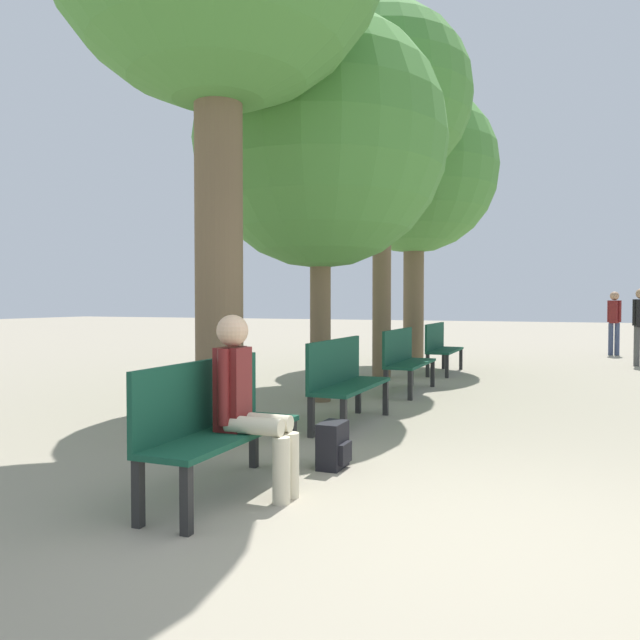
{
  "coord_description": "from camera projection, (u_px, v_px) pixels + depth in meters",
  "views": [
    {
      "loc": [
        0.67,
        -3.69,
        1.38
      ],
      "look_at": [
        -2.19,
        3.31,
        1.15
      ],
      "focal_mm": 35.0,
      "sensor_mm": 36.0,
      "label": 1
    }
  ],
  "objects": [
    {
      "name": "tree_row_3",
      "position": [
        414.0,
        171.0,
        13.44
      ],
      "size": [
        3.59,
        3.59,
        6.02
      ],
      "color": "brown",
      "rests_on": "ground_plane"
    },
    {
      "name": "tree_row_2",
      "position": [
        382.0,
        99.0,
        11.18
      ],
      "size": [
        3.22,
        3.22,
        6.67
      ],
      "color": "brown",
      "rests_on": "ground_plane"
    },
    {
      "name": "ground_plane",
      "position": [
        450.0,
        533.0,
        3.71
      ],
      "size": [
        80.0,
        80.0,
        0.0
      ],
      "primitive_type": "plane",
      "color": "gray"
    },
    {
      "name": "bench_row_0",
      "position": [
        214.0,
        418.0,
        4.45
      ],
      "size": [
        0.44,
        1.57,
        0.96
      ],
      "color": "#144733",
      "rests_on": "ground_plane"
    },
    {
      "name": "pedestrian_near",
      "position": [
        614.0,
        319.0,
        15.85
      ],
      "size": [
        0.33,
        0.27,
        1.62
      ],
      "color": "#384260",
      "rests_on": "ground_plane"
    },
    {
      "name": "person_seated",
      "position": [
        247.0,
        399.0,
        4.42
      ],
      "size": [
        0.6,
        0.34,
        1.29
      ],
      "color": "beige",
      "rests_on": "ground_plane"
    },
    {
      "name": "bench_row_3",
      "position": [
        440.0,
        345.0,
        11.95
      ],
      "size": [
        0.44,
        1.57,
        0.96
      ],
      "color": "#144733",
      "rests_on": "ground_plane"
    },
    {
      "name": "bench_row_1",
      "position": [
        344.0,
        376.0,
        6.95
      ],
      "size": [
        0.44,
        1.57,
        0.96
      ],
      "color": "#144733",
      "rests_on": "ground_plane"
    },
    {
      "name": "tree_row_1",
      "position": [
        320.0,
        142.0,
        8.5
      ],
      "size": [
        3.46,
        3.46,
        5.3
      ],
      "color": "brown",
      "rests_on": "ground_plane"
    },
    {
      "name": "backpack",
      "position": [
        333.0,
        445.0,
        5.16
      ],
      "size": [
        0.23,
        0.31,
        0.38
      ],
      "color": "black",
      "rests_on": "ground_plane"
    },
    {
      "name": "bench_row_2",
      "position": [
        405.0,
        356.0,
        9.45
      ],
      "size": [
        0.44,
        1.57,
        0.96
      ],
      "color": "#144733",
      "rests_on": "ground_plane"
    }
  ]
}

